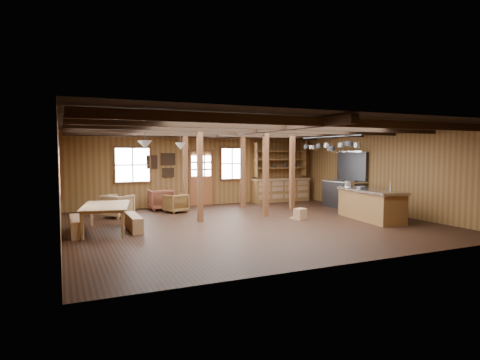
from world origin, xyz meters
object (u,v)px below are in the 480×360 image
at_px(commercial_range, 346,190).
at_px(armchair_b, 161,200).
at_px(armchair_c, 118,206).
at_px(kitchen_island, 370,204).
at_px(dining_table, 108,218).
at_px(armchair_a, 176,203).

height_order(commercial_range, armchair_b, commercial_range).
bearing_deg(commercial_range, armchair_b, 160.65).
bearing_deg(commercial_range, armchair_c, 171.32).
bearing_deg(kitchen_island, armchair_b, 146.79).
bearing_deg(kitchen_island, commercial_range, 75.12).
bearing_deg(dining_table, armchair_a, -33.29).
bearing_deg(armchair_b, armchair_a, 112.46).
height_order(kitchen_island, armchair_b, kitchen_island).
bearing_deg(armchair_b, kitchen_island, 138.81).
height_order(kitchen_island, dining_table, kitchen_island).
distance_m(commercial_range, armchair_c, 8.10).
bearing_deg(armchair_a, armchair_c, -12.30).
bearing_deg(armchair_c, kitchen_island, -158.17).
distance_m(dining_table, armchair_c, 2.40).
distance_m(armchair_a, armchair_b, 0.87).
height_order(commercial_range, armchair_a, commercial_range).
relative_size(dining_table, armchair_c, 2.50).
xyz_separation_m(commercial_range, armchair_a, (-6.06, 1.44, -0.35)).
bearing_deg(armchair_c, armchair_b, -97.92).
relative_size(kitchen_island, armchair_a, 3.72).
height_order(kitchen_island, commercial_range, commercial_range).
xyz_separation_m(kitchen_island, dining_table, (-7.50, 1.34, -0.13)).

